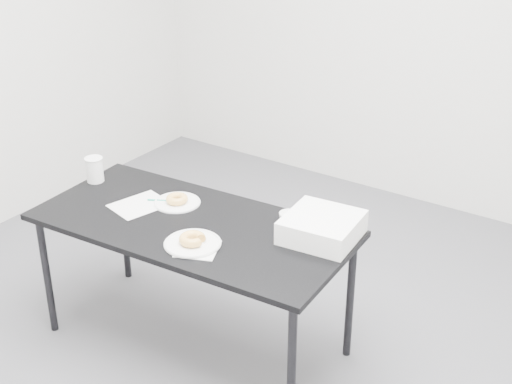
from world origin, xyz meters
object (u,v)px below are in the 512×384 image
Objects in this scene: donut_near at (192,239)px; bakery_box at (322,227)px; plate_near at (193,243)px; scorecard at (140,205)px; coffee_cup at (95,169)px; donut_far at (177,199)px; pen at (160,200)px; plate_far at (177,203)px; table at (192,232)px.

bakery_box is at bearing 40.40° from donut_near.
plate_near is 0.80× the size of bakery_box.
bakery_box reaches higher than scorecard.
plate_near is 2.13× the size of donut_near.
coffee_cup reaches higher than donut_near.
plate_near is at bearing -3.87° from scorecard.
donut_near reaches higher than donut_far.
scorecard is at bearing 160.97° from donut_near.
coffee_cup is (-0.43, -0.01, 0.06)m from pen.
bakery_box is (0.75, 0.10, 0.05)m from plate_far.
bakery_box is (0.44, 0.37, 0.02)m from donut_near.
scorecard is 0.18m from donut_far.
plate_near is at bearing -15.65° from coffee_cup.
coffee_cup is (-0.51, -0.04, 0.04)m from donut_far.
scorecard is 1.98× the size of coffee_cup.
plate_near is 2.35× the size of donut_far.
scorecard is 0.48m from plate_near.
donut_far is (-0.18, 0.12, 0.08)m from table.
scorecard is at bearing -140.09° from donut_far.
table is 11.56× the size of coffee_cup.
donut_far reaches higher than table.
bakery_box is (0.83, 0.13, 0.05)m from pen.
plate_near is 1.90× the size of coffee_cup.
table is at bearing 129.74° from plate_near.
pen is 0.46m from donut_near.
donut_near is at bearing 0.00° from plate_near.
plate_near is 0.57m from bakery_box.
scorecard is 0.39m from coffee_cup.
plate_far is (-0.31, 0.27, -0.03)m from donut_near.
pen is (0.06, 0.08, 0.01)m from scorecard.
donut_near is 0.42m from plate_far.
donut_far is 0.81× the size of coffee_cup.
donut_near is (0.45, -0.16, 0.03)m from scorecard.
scorecard is 2.45× the size of donut_far.
donut_far is 0.52m from coffee_cup.
donut_near is 0.57m from bakery_box.
coffee_cup is at bearing -179.08° from bakery_box.
pen reaches higher than scorecard.
pen and plate_near have the same top height.
scorecard reaches higher than table.
pen is 0.09m from plate_far.
table is 0.21m from plate_near.
donut_near is 1.11× the size of donut_far.
plate_far is 0.02m from donut_far.
plate_far is at bearing 90.00° from donut_far.
donut_near reaches higher than scorecard.
table is at bearing -45.08° from pen.
donut_near is at bearing -58.94° from pen.
plate_near is 0.86m from coffee_cup.
donut_far reaches higher than plate_near.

